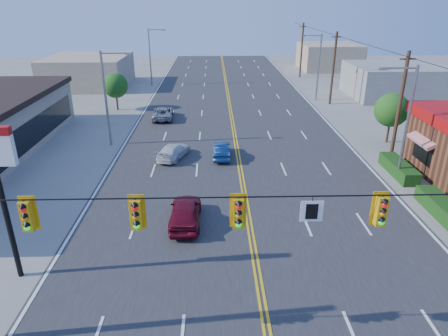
{
  "coord_description": "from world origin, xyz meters",
  "views": [
    {
      "loc": [
        -1.98,
        -11.35,
        11.86
      ],
      "look_at": [
        -1.35,
        11.31,
        2.2
      ],
      "focal_mm": 32.0,
      "sensor_mm": 36.0,
      "label": 1
    }
  ],
  "objects_px": {
    "car_magenta": "(185,213)",
    "car_blue": "(222,151)",
    "signal_span": "(271,227)",
    "car_silver": "(163,113)",
    "car_white": "(173,152)"
  },
  "relations": [
    {
      "from": "car_blue",
      "to": "signal_span",
      "type": "bearing_deg",
      "value": 94.99
    },
    {
      "from": "car_blue",
      "to": "car_white",
      "type": "xyz_separation_m",
      "value": [
        -3.88,
        -0.03,
        -0.04
      ]
    },
    {
      "from": "signal_span",
      "to": "car_white",
      "type": "bearing_deg",
      "value": 105.31
    },
    {
      "from": "car_magenta",
      "to": "signal_span",
      "type": "bearing_deg",
      "value": 113.05
    },
    {
      "from": "signal_span",
      "to": "car_silver",
      "type": "distance_m",
      "value": 31.08
    },
    {
      "from": "car_white",
      "to": "signal_span",
      "type": "bearing_deg",
      "value": 123.86
    },
    {
      "from": "car_magenta",
      "to": "car_white",
      "type": "distance_m",
      "value": 10.31
    },
    {
      "from": "car_magenta",
      "to": "car_blue",
      "type": "distance_m",
      "value": 10.47
    },
    {
      "from": "car_white",
      "to": "car_blue",
      "type": "bearing_deg",
      "value": -161.05
    },
    {
      "from": "car_blue",
      "to": "car_silver",
      "type": "distance_m",
      "value": 12.83
    },
    {
      "from": "car_magenta",
      "to": "car_blue",
      "type": "relative_size",
      "value": 1.14
    },
    {
      "from": "car_silver",
      "to": "car_blue",
      "type": "bearing_deg",
      "value": 114.84
    },
    {
      "from": "car_magenta",
      "to": "car_blue",
      "type": "bearing_deg",
      "value": -102.31
    },
    {
      "from": "car_magenta",
      "to": "car_blue",
      "type": "xyz_separation_m",
      "value": [
        2.3,
        10.21,
        -0.11
      ]
    },
    {
      "from": "car_white",
      "to": "car_silver",
      "type": "height_order",
      "value": "car_silver"
    }
  ]
}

